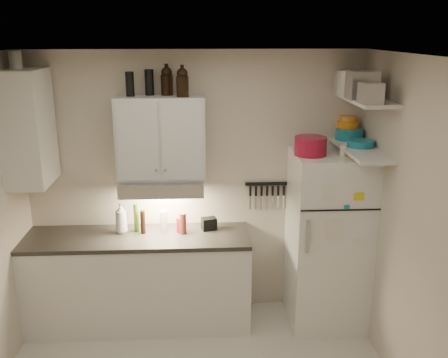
{
  "coord_description": "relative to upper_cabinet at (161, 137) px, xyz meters",
  "views": [
    {
      "loc": [
        0.03,
        -3.15,
        2.76
      ],
      "look_at": [
        0.25,
        0.9,
        1.55
      ],
      "focal_mm": 40.0,
      "sensor_mm": 36.0,
      "label": 1
    }
  ],
  "objects": [
    {
      "name": "thermos_b",
      "position": [
        -0.26,
        0.0,
        0.48
      ],
      "size": [
        0.08,
        0.08,
        0.21
      ],
      "primitive_type": "cylinder",
      "rotation": [
        0.0,
        0.0,
        -0.13
      ],
      "color": "black",
      "rests_on": "upper_cabinet"
    },
    {
      "name": "plates",
      "position": [
        1.77,
        -0.26,
        -0.02
      ],
      "size": [
        0.3,
        0.3,
        0.06
      ],
      "primitive_type": "cylinder",
      "rotation": [
        0.0,
        0.0,
        0.33
      ],
      "color": "teal",
      "rests_on": "shelf_lo"
    },
    {
      "name": "bowl_teal",
      "position": [
        1.75,
        0.05,
        0.0
      ],
      "size": [
        0.25,
        0.25,
        0.1
      ],
      "primitive_type": "cylinder",
      "color": "teal",
      "rests_on": "shelf_lo"
    },
    {
      "name": "upper_cabinet",
      "position": [
        0.0,
        0.0,
        0.0
      ],
      "size": [
        0.8,
        0.33,
        0.75
      ],
      "primitive_type": "cube",
      "color": "silver",
      "rests_on": "back_wall"
    },
    {
      "name": "side_cabinet",
      "position": [
        -1.14,
        -0.14,
        0.12
      ],
      "size": [
        0.33,
        0.55,
        1.0
      ],
      "primitive_type": "cube",
      "color": "silver",
      "rests_on": "left_wall"
    },
    {
      "name": "knife_strip",
      "position": [
        1.0,
        0.15,
        -0.51
      ],
      "size": [
        0.42,
        0.02,
        0.03
      ],
      "primitive_type": "cube",
      "color": "black",
      "rests_on": "back_wall"
    },
    {
      "name": "shelf_lo",
      "position": [
        1.75,
        -0.31,
        -0.07
      ],
      "size": [
        0.3,
        0.95,
        0.03
      ],
      "primitive_type": "cube",
      "color": "silver",
      "rests_on": "right_wall"
    },
    {
      "name": "red_jar",
      "position": [
        0.15,
        -0.06,
        -0.83
      ],
      "size": [
        0.09,
        0.09,
        0.14
      ],
      "primitive_type": "cylinder",
      "rotation": [
        0.0,
        0.0,
        0.26
      ],
      "color": "maroon",
      "rests_on": "countertop"
    },
    {
      "name": "growler_b",
      "position": [
        0.21,
        -0.07,
        0.5
      ],
      "size": [
        0.13,
        0.13,
        0.26
      ],
      "primitive_type": null,
      "rotation": [
        0.0,
        0.0,
        0.26
      ],
      "color": "black",
      "rests_on": "upper_cabinet"
    },
    {
      "name": "bowl_orange",
      "position": [
        1.76,
        0.13,
        0.08
      ],
      "size": [
        0.2,
        0.2,
        0.06
      ],
      "primitive_type": "cylinder",
      "color": "orange",
      "rests_on": "bowl_teal"
    },
    {
      "name": "book_stack",
      "position": [
        1.73,
        -0.32,
        -0.09
      ],
      "size": [
        0.21,
        0.24,
        0.07
      ],
      "primitive_type": "cube",
      "rotation": [
        0.0,
        0.0,
        0.14
      ],
      "color": "yellow",
      "rests_on": "fridge"
    },
    {
      "name": "side_jar",
      "position": [
        -1.2,
        -0.07,
        0.7
      ],
      "size": [
        0.14,
        0.14,
        0.15
      ],
      "primitive_type": "cylinder",
      "rotation": [
        0.0,
        0.0,
        0.32
      ],
      "color": "silver",
      "rests_on": "side_cabinet"
    },
    {
      "name": "dutch_oven",
      "position": [
        1.33,
        -0.24,
        -0.04
      ],
      "size": [
        0.3,
        0.3,
        0.16
      ],
      "primitive_type": "cylinder",
      "rotation": [
        0.0,
        0.0,
        -0.05
      ],
      "color": "maroon",
      "rests_on": "fridge"
    },
    {
      "name": "bowl_yellow",
      "position": [
        1.76,
        0.13,
        0.14
      ],
      "size": [
        0.16,
        0.16,
        0.05
      ],
      "primitive_type": "cylinder",
      "color": "orange",
      "rests_on": "bowl_orange"
    },
    {
      "name": "tin_b",
      "position": [
        1.67,
        -0.67,
        0.47
      ],
      "size": [
        0.17,
        0.17,
        0.16
      ],
      "primitive_type": "cube",
      "rotation": [
        0.0,
        0.0,
        0.05
      ],
      "color": "#AAAAAD",
      "rests_on": "shelf_hi"
    },
    {
      "name": "stock_pot",
      "position": [
        1.7,
        0.02,
        0.49
      ],
      "size": [
        0.3,
        0.3,
        0.2
      ],
      "primitive_type": "cylinder",
      "rotation": [
        0.0,
        0.0,
        0.03
      ],
      "color": "silver",
      "rests_on": "shelf_hi"
    },
    {
      "name": "growler_a",
      "position": [
        0.06,
        0.07,
        0.5
      ],
      "size": [
        0.13,
        0.13,
        0.26
      ],
      "primitive_type": null,
      "rotation": [
        0.0,
        0.0,
        -0.27
      ],
      "color": "black",
      "rests_on": "upper_cabinet"
    },
    {
      "name": "soap_bottle",
      "position": [
        -0.4,
        -0.05,
        -0.74
      ],
      "size": [
        0.17,
        0.17,
        0.34
      ],
      "primitive_type": "imported",
      "rotation": [
        0.0,
        0.0,
        0.37
      ],
      "color": "silver",
      "rests_on": "countertop"
    },
    {
      "name": "clear_bottle",
      "position": [
        -0.0,
        -0.03,
        -0.8
      ],
      "size": [
        0.09,
        0.09,
        0.21
      ],
      "primitive_type": "cylinder",
      "rotation": [
        0.0,
        0.0,
        0.42
      ],
      "color": "silver",
      "rests_on": "countertop"
    },
    {
      "name": "vinegar_bottle",
      "position": [
        -0.2,
        -0.07,
        -0.79
      ],
      "size": [
        0.06,
        0.06,
        0.23
      ],
      "primitive_type": "cylinder",
      "rotation": [
        0.0,
        0.0,
        -0.29
      ],
      "color": "black",
      "rests_on": "countertop"
    },
    {
      "name": "range_hood",
      "position": [
        0.0,
        -0.06,
        -0.44
      ],
      "size": [
        0.76,
        0.46,
        0.12
      ],
      "primitive_type": "cube",
      "color": "silver",
      "rests_on": "back_wall"
    },
    {
      "name": "fridge",
      "position": [
        1.55,
        -0.18,
        -0.98
      ],
      "size": [
        0.7,
        0.68,
        1.7
      ],
      "primitive_type": "cube",
      "color": "white",
      "rests_on": "floor"
    },
    {
      "name": "base_cabinet",
      "position": [
        -0.25,
        -0.14,
        -1.39
      ],
      "size": [
        2.1,
        0.6,
        0.88
      ],
      "primitive_type": "cube",
      "color": "silver",
      "rests_on": "floor"
    },
    {
      "name": "right_wall",
      "position": [
        1.91,
        -1.33,
        -0.53
      ],
      "size": [
        0.02,
        3.0,
        2.6
      ],
      "primitive_type": "cube",
      "color": "beige",
      "rests_on": "ground"
    },
    {
      "name": "oil_bottle",
      "position": [
        -0.26,
        -0.02,
        -0.77
      ],
      "size": [
        0.06,
        0.06,
        0.28
      ],
      "primitive_type": "cylinder",
      "rotation": [
        0.0,
        0.0,
        0.14
      ],
      "color": "#426B1A",
      "rests_on": "countertop"
    },
    {
      "name": "tin_a",
      "position": [
        1.69,
        -0.4,
        0.5
      ],
      "size": [
        0.23,
        0.21,
        0.23
      ],
      "primitive_type": "cube",
      "rotation": [
        0.0,
        0.0,
        0.01
      ],
      "color": "#AAAAAD",
      "rests_on": "shelf_hi"
    },
    {
      "name": "spice_jar",
      "position": [
        1.61,
        -0.28,
        -0.08
      ],
      "size": [
        0.07,
        0.07,
        0.1
      ],
      "primitive_type": "cylinder",
      "rotation": [
        0.0,
        0.0,
        0.16
      ],
      "color": "silver",
      "rests_on": "fridge"
    },
    {
      "name": "caddy",
      "position": [
        0.43,
        -0.02,
        -0.85
      ],
      "size": [
        0.16,
        0.13,
        0.12
      ],
      "primitive_type": "cube",
      "rotation": [
        0.0,
        0.0,
        0.28
      ],
      "color": "black",
      "rests_on": "countertop"
    },
    {
      "name": "countertop",
      "position": [
        -0.25,
        -0.14,
        -0.93
      ],
      "size": [
        2.1,
        0.62,
        0.04
      ],
      "primitive_type": "cube",
      "color": "#2D2B27",
      "rests_on": "base_cabinet"
    },
    {
      "name": "back_wall",
      "position": [
        0.3,
        0.18,
        -0.53
      ],
      "size": [
        3.2,
        0.02,
        2.6
      ],
      "primitive_type": "cube",
      "color": "beige",
      "rests_on": "ground"
    },
    {
      "name": "ceiling",
      "position": [
        0.3,
        -1.33,
        0.78
      ],
      "size": [
        3.2,
        3.0,
        0.02
      ],
      "primitive_type": "cube",
      "color": "white",
      "rests_on": "ground"
    },
    {
      "name": "thermos_a",
      "position": [
        -0.09,
        0.07,
        0.49
      ],
      "size": [
        0.1,
        0.1,
        0.23
      ],
      "primitive_type": "cylinder",
      "rotation": [
        0.0,
        0.0,
        0.39
      ],
      "color": "black",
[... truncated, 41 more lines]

